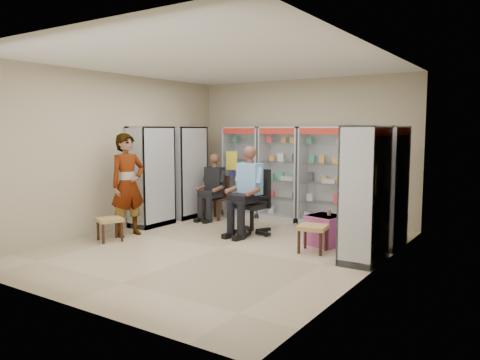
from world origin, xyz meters
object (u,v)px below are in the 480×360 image
Objects in this scene: wooden_chair at (217,197)px; cabinet_left_far at (186,172)px; cabinet_right_far at (387,187)px; cabinet_right_near at (365,194)px; seated_shopkeeper at (250,193)px; woven_stool_a at (313,239)px; cabinet_back_right at (323,176)px; pink_trunk at (325,230)px; standing_man at (128,185)px; woven_stool_b at (110,229)px; cabinet_back_left at (245,171)px; cabinet_left_near at (151,176)px; office_chair at (252,202)px; cabinet_back_mid at (282,173)px.

cabinet_left_far is at bearing -163.61° from wooden_chair.
cabinet_right_far and cabinet_right_near have the same top height.
seated_shopkeeper is 1.68m from woven_stool_a.
cabinet_left_far is at bearing 161.28° from woven_stool_a.
cabinet_back_right is 1.98m from cabinet_right_far.
cabinet_back_right is 1.00× the size of cabinet_right_far.
cabinet_left_far is (-4.46, 0.20, 0.00)m from cabinet_right_far.
pink_trunk is 0.28× the size of standing_man.
cabinet_back_left is at bearing 80.02° from woven_stool_b.
woven_stool_a is at bearing -25.91° from wooden_chair.
cabinet_left_near reaches higher than standing_man.
cabinet_back_right is 1.78m from office_chair.
cabinet_back_right is 2.98m from cabinet_left_far.
cabinet_right_far is at bearing 101.41° from cabinet_left_near.
office_chair is (2.11, 0.45, -0.40)m from cabinet_left_near.
cabinet_back_left is 1.30× the size of seated_shopkeeper.
standing_man is (0.28, -0.89, -0.06)m from cabinet_left_near.
cabinet_right_near reaches higher than wooden_chair.
cabinet_right_far is at bearing -6.04° from wooden_chair.
cabinet_left_near is at bearing -162.91° from seated_shopkeeper.
office_chair is at bearing 45.72° from woven_stool_b.
cabinet_left_far and cabinet_left_near have the same top height.
standing_man is (-1.83, -1.34, 0.33)m from office_chair.
cabinet_back_mid and cabinet_back_right have the same top height.
pink_trunk is at bearing -16.91° from wooden_chair.
woven_stool_b is (-4.13, -2.28, -0.80)m from cabinet_right_far.
cabinet_back_mid is at bearing -17.01° from standing_man.
cabinet_left_far is 0.89m from wooden_chair.
cabinet_left_far is at bearing 169.20° from pink_trunk.
cabinet_back_right is 2.76m from cabinet_right_near.
seated_shopkeeper is (0.23, -1.63, -0.23)m from cabinet_back_mid.
cabinet_back_right and cabinet_right_far have the same top height.
seated_shopkeeper reaches higher than office_chair.
woven_stool_a is (2.68, -2.15, -0.78)m from cabinet_back_left.
pink_trunk is at bearing -64.79° from cabinet_back_right.
seated_shopkeeper is at bearing 75.67° from cabinet_right_near.
cabinet_back_mid and cabinet_left_near have the same top height.
cabinet_back_left is 3.71m from cabinet_right_far.
cabinet_back_mid is 4.62× the size of woven_stool_a.
pink_trunk is at bearing 7.04° from seated_shopkeeper.
cabinet_right_near is 1.30m from pink_trunk.
seated_shopkeeper is at bearing -179.37° from pink_trunk.
cabinet_right_far is 1.10m from cabinet_right_near.
cabinet_right_far is at bearing 18.46° from seated_shopkeeper.
cabinet_right_near is at bearing -5.15° from woven_stool_a.
seated_shopkeeper reaches higher than wooden_chair.
cabinet_left_far is 3.73m from pink_trunk.
cabinet_right_far is 4.55m from cabinet_left_near.
cabinet_back_left is at bearing 132.40° from seated_shopkeeper.
woven_stool_a is at bearing -14.53° from office_chair.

